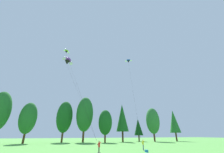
% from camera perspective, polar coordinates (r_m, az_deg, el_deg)
% --- Properties ---
extents(treeline_tree_b, '(5.81, 5.81, 14.86)m').
position_cam_1_polar(treeline_tree_b, '(54.77, -38.42, -10.73)').
color(treeline_tree_b, '#472D19').
rests_on(treeline_tree_b, ground_plane).
extents(treeline_tree_c, '(5.04, 5.04, 12.00)m').
position_cam_1_polar(treeline_tree_c, '(52.85, -30.63, -14.10)').
color(treeline_tree_c, '#472D19').
rests_on(treeline_tree_c, ground_plane).
extents(treeline_tree_d, '(5.54, 5.54, 13.87)m').
position_cam_1_polar(treeline_tree_d, '(55.77, -18.51, -15.07)').
color(treeline_tree_d, '#472D19').
rests_on(treeline_tree_d, ground_plane).
extents(treeline_tree_e, '(6.00, 6.00, 15.55)m').
position_cam_1_polar(treeline_tree_e, '(54.51, -10.87, -14.56)').
color(treeline_tree_e, '#472D19').
rests_on(treeline_tree_e, ground_plane).
extents(treeline_tree_f, '(4.65, 4.65, 10.57)m').
position_cam_1_polar(treeline_tree_f, '(51.68, -2.72, -17.88)').
color(treeline_tree_f, '#472D19').
rests_on(treeline_tree_f, ground_plane).
extents(treeline_tree_g, '(4.58, 4.58, 13.53)m').
position_cam_1_polar(treeline_tree_g, '(56.57, 4.12, -16.11)').
color(treeline_tree_g, '#472D19').
rests_on(treeline_tree_g, ground_plane).
extents(treeline_tree_h, '(3.43, 3.43, 8.33)m').
position_cam_1_polar(treeline_tree_h, '(60.63, 10.51, -19.33)').
color(treeline_tree_h, '#472D19').
rests_on(treeline_tree_h, ground_plane).
extents(treeline_tree_i, '(5.15, 5.15, 12.42)m').
position_cam_1_polar(treeline_tree_i, '(60.92, 16.03, -16.70)').
color(treeline_tree_i, '#472D19').
rests_on(treeline_tree_i, ground_plane).
extents(treeline_tree_j, '(4.26, 4.26, 12.09)m').
position_cam_1_polar(treeline_tree_j, '(67.17, 23.60, -16.16)').
color(treeline_tree_j, '#472D19').
rests_on(treeline_tree_j, ground_plane).
extents(kite_flyer_near, '(0.59, 0.63, 1.69)m').
position_cam_1_polar(kite_flyer_near, '(22.06, -5.22, -25.99)').
color(kite_flyer_near, black).
rests_on(kite_flyer_near, ground_plane).
extents(kite_flyer_mid, '(0.71, 0.73, 1.69)m').
position_cam_1_polar(kite_flyer_mid, '(27.30, 12.34, -24.89)').
color(kite_flyer_mid, navy).
rests_on(kite_flyer_mid, ground_plane).
extents(parafoil_kite_high_purple, '(6.77, 7.35, 15.72)m').
position_cam_1_polar(parafoil_kite_high_purple, '(30.82, -17.41, 5.96)').
color(parafoil_kite_high_purple, purple).
extents(parafoil_kite_mid_blue_white, '(4.55, 11.73, 22.21)m').
position_cam_1_polar(parafoil_kite_mid_blue_white, '(43.85, 6.61, 6.23)').
color(parafoil_kite_mid_blue_white, blue).
extents(parafoil_kite_far_lime_white, '(7.54, 16.98, 23.73)m').
position_cam_1_polar(parafoil_kite_far_lime_white, '(43.77, -17.82, 9.53)').
color(parafoil_kite_far_lime_white, '#93D633').
extents(picnic_cooler, '(0.43, 0.56, 0.34)m').
position_cam_1_polar(picnic_cooler, '(24.70, 13.69, -27.04)').
color(picnic_cooler, '#1E70B7').
rests_on(picnic_cooler, ground_plane).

